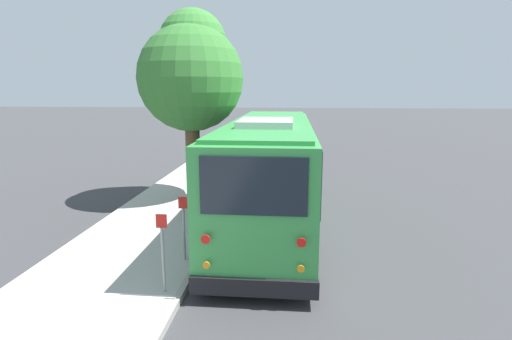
% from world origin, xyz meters
% --- Properties ---
extents(ground_plane, '(160.00, 160.00, 0.00)m').
position_xyz_m(ground_plane, '(0.00, 0.00, 0.00)').
color(ground_plane, '#3D3D3F').
extents(sidewalk_slab, '(80.00, 3.68, 0.15)m').
position_xyz_m(sidewalk_slab, '(0.00, 3.57, 0.07)').
color(sidewalk_slab, '#B2AFA8').
rests_on(sidewalk_slab, ground).
extents(curb_strip, '(80.00, 0.14, 0.15)m').
position_xyz_m(curb_strip, '(0.00, 1.66, 0.07)').
color(curb_strip, '#9D9A94').
rests_on(curb_strip, ground).
extents(shuttle_bus, '(11.15, 2.78, 3.41)m').
position_xyz_m(shuttle_bus, '(-1.18, 0.15, 1.82)').
color(shuttle_bus, green).
rests_on(shuttle_bus, ground).
extents(parked_sedan_maroon, '(4.41, 1.93, 1.26)m').
position_xyz_m(parked_sedan_maroon, '(10.18, 0.40, 0.58)').
color(parked_sedan_maroon, maroon).
rests_on(parked_sedan_maroon, ground).
extents(parked_sedan_black, '(4.71, 1.93, 1.27)m').
position_xyz_m(parked_sedan_black, '(16.43, 0.56, 0.59)').
color(parked_sedan_black, black).
rests_on(parked_sedan_black, ground).
extents(street_tree, '(3.88, 3.88, 6.97)m').
position_xyz_m(street_tree, '(1.01, 3.18, 4.83)').
color(street_tree, brown).
rests_on(street_tree, sidewalk_slab).
extents(sign_post_near, '(0.06, 0.22, 1.64)m').
position_xyz_m(sign_post_near, '(-6.45, 1.98, 0.99)').
color(sign_post_near, gray).
rests_on(sign_post_near, sidewalk_slab).
extents(sign_post_far, '(0.06, 0.22, 1.57)m').
position_xyz_m(sign_post_far, '(-4.89, 1.98, 0.96)').
color(sign_post_far, gray).
rests_on(sign_post_far, sidewalk_slab).
extents(fire_hydrant, '(0.22, 0.22, 0.81)m').
position_xyz_m(fire_hydrant, '(7.04, 2.24, 0.55)').
color(fire_hydrant, '#99999E').
rests_on(fire_hydrant, sidewalk_slab).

